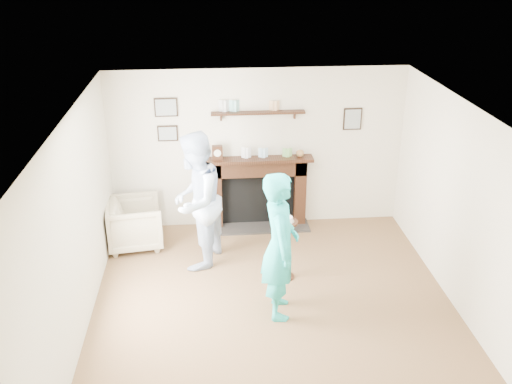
% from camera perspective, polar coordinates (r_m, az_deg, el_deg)
% --- Properties ---
extents(ground, '(5.00, 5.00, 0.00)m').
position_cam_1_polar(ground, '(7.15, 1.97, -12.12)').
color(ground, brown).
rests_on(ground, ground).
extents(room_shell, '(4.54, 5.02, 2.52)m').
position_cam_1_polar(room_shell, '(6.95, 1.47, 2.15)').
color(room_shell, beige).
rests_on(room_shell, ground).
extents(armchair, '(0.89, 0.87, 0.72)m').
position_cam_1_polar(armchair, '(8.79, -11.80, -5.18)').
color(armchair, '#C3B391').
rests_on(armchair, ground).
extents(man, '(1.00, 1.13, 1.93)m').
position_cam_1_polar(man, '(8.20, -5.76, -7.05)').
color(man, silver).
rests_on(man, ground).
extents(woman, '(0.47, 0.69, 1.84)m').
position_cam_1_polar(woman, '(7.21, 2.27, -11.77)').
color(woman, '#1FAAB2').
rests_on(woman, ground).
extents(pedestal_table, '(0.30, 0.30, 0.97)m').
position_cam_1_polar(pedestal_table, '(7.54, 3.01, -4.64)').
color(pedestal_table, black).
rests_on(pedestal_table, ground).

